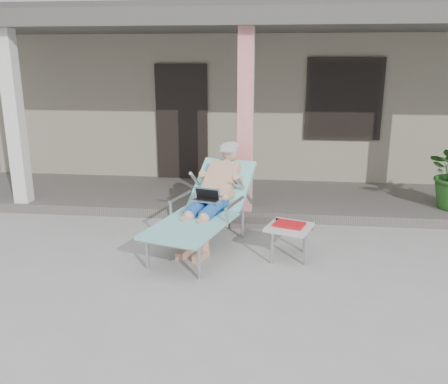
# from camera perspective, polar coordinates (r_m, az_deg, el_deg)

# --- Properties ---
(ground) EXTENTS (60.00, 60.00, 0.00)m
(ground) POSITION_cam_1_polar(r_m,az_deg,el_deg) (5.21, 0.69, -10.88)
(ground) COLOR #9E9E99
(ground) RESTS_ON ground
(house) EXTENTS (10.40, 5.40, 3.30)m
(house) POSITION_cam_1_polar(r_m,az_deg,el_deg) (11.16, 4.23, 12.27)
(house) COLOR gray
(house) RESTS_ON ground
(porch_deck) EXTENTS (10.00, 2.00, 0.15)m
(porch_deck) POSITION_cam_1_polar(r_m,az_deg,el_deg) (7.98, 2.90, -0.73)
(porch_deck) COLOR #605B56
(porch_deck) RESTS_ON ground
(porch_overhang) EXTENTS (10.00, 2.30, 2.85)m
(porch_overhang) POSITION_cam_1_polar(r_m,az_deg,el_deg) (7.61, 3.17, 19.14)
(porch_overhang) COLOR silver
(porch_overhang) RESTS_ON porch_deck
(porch_step) EXTENTS (2.00, 0.30, 0.07)m
(porch_step) POSITION_cam_1_polar(r_m,az_deg,el_deg) (6.90, 2.27, -3.73)
(porch_step) COLOR #605B56
(porch_step) RESTS_ON ground
(lounger) EXTENTS (1.27, 2.09, 1.31)m
(lounger) POSITION_cam_1_polar(r_m,az_deg,el_deg) (6.00, -1.85, 0.99)
(lounger) COLOR #B7B7BC
(lounger) RESTS_ON ground
(side_table) EXTENTS (0.63, 0.63, 0.44)m
(side_table) POSITION_cam_1_polar(r_m,az_deg,el_deg) (5.74, 7.84, -4.39)
(side_table) COLOR beige
(side_table) RESTS_ON ground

